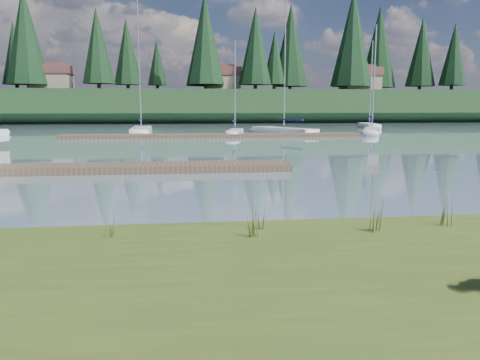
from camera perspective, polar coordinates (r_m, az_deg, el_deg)
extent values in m
plane|color=#829AAD|center=(41.18, -6.05, 5.18)|extent=(200.00, 200.00, 0.00)
cube|color=#3E501B|center=(5.73, -1.38, -17.95)|extent=(60.00, 9.00, 0.35)
cube|color=black|center=(84.08, -6.45, 8.85)|extent=(200.00, 20.00, 5.00)
cube|color=#4C3D2C|center=(20.56, -16.54, 1.37)|extent=(16.00, 2.00, 0.30)
cube|color=#4C3D2C|center=(41.24, -3.27, 5.43)|extent=(26.00, 2.20, 0.30)
ellipsoid|color=silver|center=(49.98, -26.98, 5.18)|extent=(1.64, 1.85, 0.70)
cube|color=silver|center=(48.33, -11.93, 5.87)|extent=(2.15, 8.14, 0.70)
ellipsoid|color=silver|center=(52.36, -11.71, 6.11)|extent=(1.85, 2.27, 0.70)
cylinder|color=silver|center=(48.46, -12.20, 14.02)|extent=(0.12, 0.12, 12.61)
cube|color=#141955|center=(47.18, -12.04, 7.22)|extent=(0.32, 3.22, 0.20)
cube|color=silver|center=(43.23, -0.61, 5.70)|extent=(2.13, 5.04, 0.70)
ellipsoid|color=silver|center=(45.66, -0.28, 5.88)|extent=(1.33, 1.54, 0.70)
cylinder|color=silver|center=(43.19, -0.62, 11.60)|extent=(0.12, 0.12, 7.73)
cube|color=#141955|center=(42.51, -0.71, 7.24)|extent=(0.61, 1.95, 0.20)
cube|color=silver|center=(47.07, 5.38, 5.94)|extent=(5.52, 7.92, 0.70)
ellipsoid|color=silver|center=(50.16, 2.33, 6.17)|extent=(2.60, 2.77, 0.70)
cylinder|color=silver|center=(47.19, 5.50, 14.17)|extent=(0.12, 0.12, 12.37)
cube|color=#141955|center=(46.21, 6.30, 7.33)|extent=(1.74, 2.89, 0.20)
cube|color=silver|center=(47.32, 15.76, 5.66)|extent=(3.76, 6.16, 0.70)
ellipsoid|color=silver|center=(50.38, 15.87, 5.84)|extent=(1.90, 2.07, 0.70)
cylinder|color=silver|center=(47.33, 16.05, 12.07)|extent=(0.12, 0.12, 9.45)
cube|color=#141955|center=(46.43, 15.80, 7.06)|extent=(1.17, 2.31, 0.20)
cube|color=silver|center=(60.48, 15.47, 6.35)|extent=(2.57, 6.66, 0.70)
ellipsoid|color=silver|center=(63.66, 14.85, 6.49)|extent=(1.70, 1.99, 0.70)
cylinder|color=silver|center=(60.49, 15.69, 11.48)|extent=(0.12, 0.12, 9.69)
cube|color=#141955|center=(59.58, 15.70, 7.44)|extent=(0.64, 2.58, 0.20)
cone|color=#475B23|center=(8.74, 0.97, -4.99)|extent=(0.03, 0.03, 0.61)
cone|color=brown|center=(8.70, 1.75, -5.47)|extent=(0.03, 0.03, 0.48)
cone|color=#475B23|center=(8.77, 1.33, -4.74)|extent=(0.03, 0.03, 0.67)
cone|color=brown|center=(8.75, 1.91, -5.59)|extent=(0.03, 0.03, 0.42)
cone|color=#475B23|center=(8.67, 1.17, -5.31)|extent=(0.03, 0.03, 0.54)
cone|color=#475B23|center=(9.35, 2.22, -4.48)|extent=(0.03, 0.03, 0.47)
cone|color=brown|center=(9.31, 2.95, -4.84)|extent=(0.03, 0.03, 0.38)
cone|color=#475B23|center=(9.39, 2.55, -4.29)|extent=(0.03, 0.03, 0.52)
cone|color=brown|center=(9.36, 3.09, -4.92)|extent=(0.03, 0.03, 0.33)
cone|color=#475B23|center=(9.28, 2.42, -4.73)|extent=(0.03, 0.03, 0.42)
cone|color=#475B23|center=(9.44, 16.11, -3.97)|extent=(0.03, 0.03, 0.71)
cone|color=brown|center=(9.44, 16.87, -4.45)|extent=(0.03, 0.03, 0.57)
cone|color=#475B23|center=(9.49, 16.38, -3.70)|extent=(0.03, 0.03, 0.78)
cone|color=brown|center=(9.50, 16.93, -4.59)|extent=(0.03, 0.03, 0.49)
cone|color=#475B23|center=(9.39, 16.40, -4.28)|extent=(0.03, 0.03, 0.64)
cone|color=#475B23|center=(9.10, -15.92, -5.22)|extent=(0.03, 0.03, 0.47)
cone|color=brown|center=(9.03, -15.29, -5.61)|extent=(0.03, 0.03, 0.38)
cone|color=#475B23|center=(9.11, -15.53, -5.03)|extent=(0.03, 0.03, 0.52)
cone|color=brown|center=(9.07, -15.06, -5.69)|extent=(0.03, 0.03, 0.33)
cone|color=#475B23|center=(9.02, -15.87, -5.49)|extent=(0.03, 0.03, 0.42)
cone|color=#475B23|center=(9.57, 15.66, -4.74)|extent=(0.03, 0.03, 0.39)
cone|color=brown|center=(9.56, 16.42, -5.04)|extent=(0.03, 0.03, 0.31)
cone|color=#475B23|center=(9.61, 15.93, -4.57)|extent=(0.03, 0.03, 0.43)
cone|color=brown|center=(9.61, 16.49, -5.08)|extent=(0.03, 0.03, 0.28)
cone|color=#475B23|center=(9.51, 15.95, -4.96)|extent=(0.03, 0.03, 0.35)
cone|color=#475B23|center=(10.43, 23.60, -3.40)|extent=(0.03, 0.03, 0.62)
cone|color=brown|center=(10.44, 24.30, -3.78)|extent=(0.03, 0.03, 0.50)
cone|color=#475B23|center=(10.48, 23.81, -3.18)|extent=(0.03, 0.03, 0.68)
cone|color=brown|center=(10.50, 24.31, -3.89)|extent=(0.03, 0.03, 0.44)
cone|color=#475B23|center=(10.38, 23.91, -3.65)|extent=(0.03, 0.03, 0.56)
cube|color=#33281C|center=(9.87, -3.77, -6.85)|extent=(60.00, 0.50, 0.14)
cylinder|color=#382619|center=(82.86, -24.34, 10.46)|extent=(0.60, 0.60, 1.80)
cone|color=black|center=(83.50, -24.70, 15.71)|extent=(6.60, 6.60, 15.00)
cylinder|color=#382619|center=(83.69, -13.48, 10.99)|extent=(0.60, 0.60, 1.80)
cone|color=black|center=(84.11, -13.63, 14.97)|extent=(4.84, 4.84, 11.00)
cylinder|color=#382619|center=(77.22, -4.20, 11.39)|extent=(0.60, 0.60, 1.80)
cone|color=black|center=(77.85, -4.26, 16.69)|extent=(6.16, 6.16, 14.00)
cylinder|color=#382619|center=(82.60, 4.18, 11.24)|extent=(0.60, 0.60, 1.80)
cone|color=black|center=(82.94, 4.22, 14.66)|extent=(3.96, 3.96, 9.00)
cylinder|color=#382619|center=(84.11, 13.34, 10.98)|extent=(0.60, 0.60, 1.80)
cone|color=black|center=(84.79, 13.55, 16.46)|extent=(7.04, 7.04, 16.00)
cylinder|color=#382619|center=(92.47, 21.01, 10.44)|extent=(0.60, 0.60, 1.80)
cone|color=black|center=(92.89, 21.24, 14.32)|extent=(5.28, 5.28, 12.00)
cube|color=gray|center=(83.97, -21.96, 10.92)|extent=(6.00, 5.00, 2.80)
cube|color=brown|center=(84.09, -22.05, 12.35)|extent=(6.30, 5.30, 1.40)
cube|color=brown|center=(84.15, -22.08, 12.89)|extent=(4.20, 3.60, 0.70)
cube|color=gray|center=(82.42, -2.23, 11.61)|extent=(6.00, 5.00, 2.80)
cube|color=brown|center=(82.53, -2.24, 13.07)|extent=(6.30, 5.30, 1.40)
cube|color=brown|center=(82.59, -2.24, 13.62)|extent=(4.20, 3.60, 0.70)
cube|color=gray|center=(85.76, 14.41, 11.24)|extent=(6.00, 5.00, 2.80)
cube|color=brown|center=(85.87, 14.46, 12.64)|extent=(6.30, 5.30, 1.40)
cube|color=brown|center=(85.93, 14.48, 13.17)|extent=(4.20, 3.60, 0.70)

